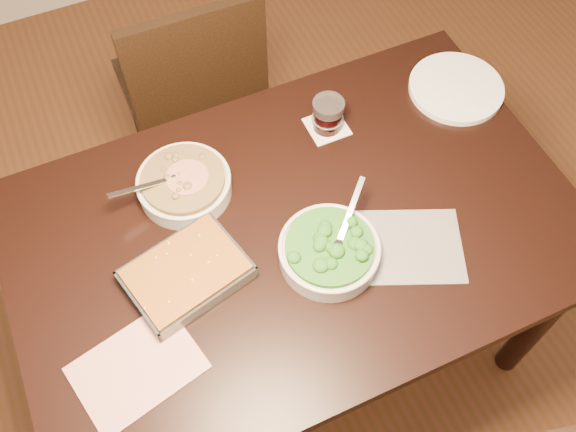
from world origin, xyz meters
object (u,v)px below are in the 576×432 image
object	(u,v)px
dinner_plate	(456,88)
wine_tumbler	(328,114)
stew_bowl	(184,184)
chair_far	(194,89)
broccoli_bowl	(329,251)
baking_dish	(187,274)
table	(297,246)

from	to	relation	value
dinner_plate	wine_tumbler	bearing A→B (deg)	175.71
stew_bowl	dinner_plate	world-z (taller)	stew_bowl
wine_tumbler	dinner_plate	xyz separation A→B (m)	(0.39, -0.03, -0.04)
dinner_plate	chair_far	xyz separation A→B (m)	(-0.63, 0.53, -0.24)
stew_bowl	chair_far	xyz separation A→B (m)	(0.19, 0.54, -0.27)
broccoli_bowl	dinner_plate	bearing A→B (deg)	30.54
baking_dish	wine_tumbler	distance (m)	0.57
chair_far	table	bearing A→B (deg)	92.87
stew_bowl	baking_dish	world-z (taller)	stew_bowl
table	wine_tumbler	bearing A→B (deg)	50.93
stew_bowl	baking_dish	xyz separation A→B (m)	(-0.08, -0.24, -0.01)
broccoli_bowl	wine_tumbler	size ratio (longest dim) A/B	2.55
baking_dish	wine_tumbler	world-z (taller)	wine_tumbler
baking_dish	wine_tumbler	bearing A→B (deg)	15.08
stew_bowl	wine_tumbler	size ratio (longest dim) A/B	2.80
table	broccoli_bowl	xyz separation A→B (m)	(0.03, -0.11, 0.13)
stew_bowl	broccoli_bowl	xyz separation A→B (m)	(0.25, -0.32, 0.00)
stew_bowl	baking_dish	size ratio (longest dim) A/B	0.86
baking_dish	wine_tumbler	xyz separation A→B (m)	(0.50, 0.28, 0.03)
baking_dish	chair_far	distance (m)	0.86
chair_far	stew_bowl	bearing A→B (deg)	71.75
wine_tumbler	chair_far	size ratio (longest dim) A/B	0.10
broccoli_bowl	table	bearing A→B (deg)	107.18
baking_dish	dinner_plate	distance (m)	0.93
table	stew_bowl	distance (m)	0.33
stew_bowl	wine_tumbler	distance (m)	0.42
dinner_plate	table	bearing A→B (deg)	-159.36
table	baking_dish	size ratio (longest dim) A/B	4.52
stew_bowl	dinner_plate	xyz separation A→B (m)	(0.81, 0.01, -0.02)
baking_dish	dinner_plate	size ratio (longest dim) A/B	1.16
table	baking_dish	bearing A→B (deg)	-175.53
stew_bowl	dinner_plate	size ratio (longest dim) A/B	1.00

